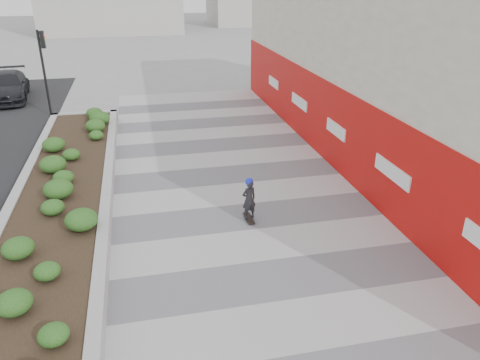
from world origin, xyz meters
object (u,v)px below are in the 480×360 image
(planter, at_px, (62,193))
(car_dark, at_px, (7,86))
(skateboarder, at_px, (249,199))
(traffic_signal_near, at_px, (44,61))

(planter, distance_m, car_dark, 15.31)
(planter, bearing_deg, skateboarder, -22.32)
(planter, height_order, skateboarder, skateboarder)
(planter, relative_size, skateboarder, 13.20)
(traffic_signal_near, distance_m, skateboarder, 14.76)
(traffic_signal_near, height_order, skateboarder, traffic_signal_near)
(planter, distance_m, traffic_signal_near, 10.90)
(car_dark, bearing_deg, traffic_signal_near, -61.00)
(skateboarder, distance_m, car_dark, 19.61)
(skateboarder, relative_size, car_dark, 0.26)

